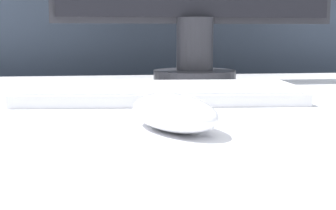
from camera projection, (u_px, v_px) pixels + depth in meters
partition_panel at (147, 114)px, 1.20m from camera, size 5.00×0.03×1.29m
computer_mouse_near at (173, 112)px, 0.44m from camera, size 0.10×0.13×0.03m
keyboard at (160, 93)px, 0.63m from camera, size 0.38×0.15×0.02m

